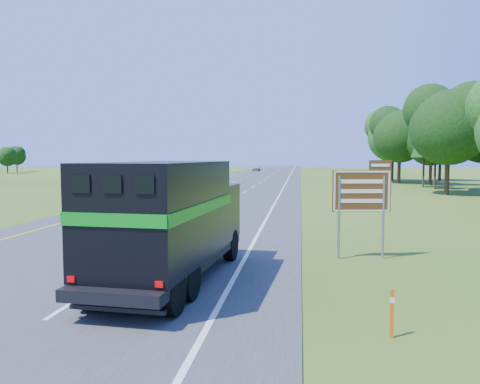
{
  "coord_description": "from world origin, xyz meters",
  "views": [
    {
      "loc": [
        7.43,
        -8.99,
        3.67
      ],
      "look_at": [
        4.44,
        14.2,
        1.89
      ],
      "focal_mm": 35.0,
      "sensor_mm": 36.0,
      "label": 1
    }
  ],
  "objects_px": {
    "horse_truck": "(170,218)",
    "far_car": "(256,167)",
    "white_suv": "(208,179)",
    "exit_sign": "(363,195)"
  },
  "relations": [
    {
      "from": "horse_truck",
      "to": "far_car",
      "type": "xyz_separation_m",
      "value": [
        -7.55,
        106.43,
        -1.0
      ]
    },
    {
      "from": "horse_truck",
      "to": "white_suv",
      "type": "height_order",
      "value": "horse_truck"
    },
    {
      "from": "exit_sign",
      "to": "horse_truck",
      "type": "bearing_deg",
      "value": -153.08
    },
    {
      "from": "white_suv",
      "to": "far_car",
      "type": "xyz_separation_m",
      "value": [
        0.27,
        61.42,
        0.04
      ]
    },
    {
      "from": "horse_truck",
      "to": "exit_sign",
      "type": "distance_m",
      "value": 7.2
    },
    {
      "from": "horse_truck",
      "to": "white_suv",
      "type": "distance_m",
      "value": 45.7
    },
    {
      "from": "white_suv",
      "to": "exit_sign",
      "type": "xyz_separation_m",
      "value": [
        13.72,
        -40.91,
        1.45
      ]
    },
    {
      "from": "far_car",
      "to": "white_suv",
      "type": "bearing_deg",
      "value": -91.86
    },
    {
      "from": "horse_truck",
      "to": "white_suv",
      "type": "relative_size",
      "value": 1.37
    },
    {
      "from": "horse_truck",
      "to": "far_car",
      "type": "bearing_deg",
      "value": 98.56
    }
  ]
}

